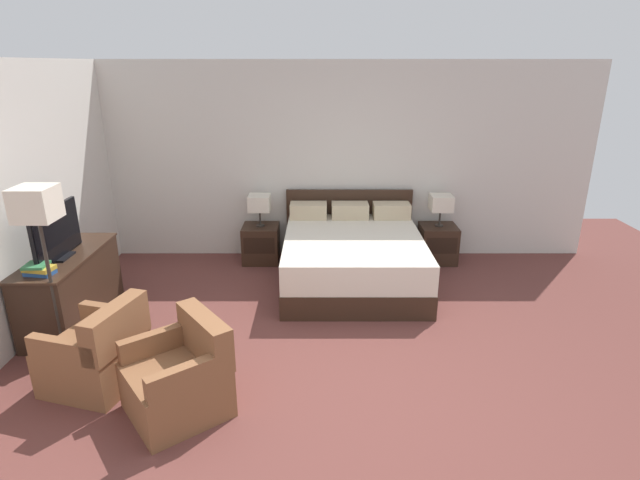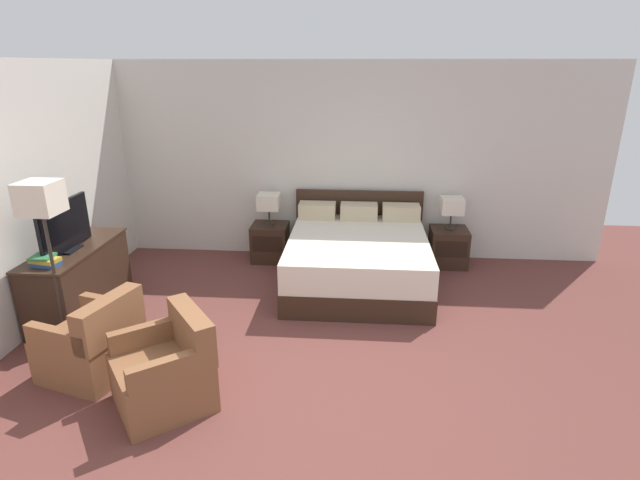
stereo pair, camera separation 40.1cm
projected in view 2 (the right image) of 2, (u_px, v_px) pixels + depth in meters
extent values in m
plane|color=brown|center=(318.00, 407.00, 3.98)|extent=(10.24, 10.24, 0.00)
cube|color=beige|center=(339.00, 162.00, 6.77)|extent=(7.18, 0.06, 2.64)
cube|color=beige|center=(35.00, 195.00, 5.09)|extent=(0.06, 5.21, 2.64)
cube|color=#332116|center=(357.00, 275.00, 6.13)|extent=(1.67, 1.93, 0.28)
cube|color=beige|center=(358.00, 251.00, 6.02)|extent=(1.65, 1.91, 0.34)
cube|color=#332116|center=(359.00, 224.00, 6.94)|extent=(1.74, 0.05, 0.96)
cube|color=#C6B28E|center=(317.00, 210.00, 6.72)|extent=(0.49, 0.28, 0.20)
cube|color=#C6B28E|center=(359.00, 211.00, 6.68)|extent=(0.49, 0.28, 0.20)
cube|color=#C6B28E|center=(401.00, 212.00, 6.64)|extent=(0.49, 0.28, 0.20)
cube|color=#332116|center=(270.00, 242.00, 6.90)|extent=(0.49, 0.46, 0.51)
cube|color=black|center=(267.00, 244.00, 6.67)|extent=(0.41, 0.01, 0.22)
cube|color=#332116|center=(448.00, 247.00, 6.72)|extent=(0.49, 0.46, 0.51)
cube|color=black|center=(451.00, 249.00, 6.49)|extent=(0.41, 0.01, 0.22)
cylinder|color=#332D28|center=(270.00, 224.00, 6.81)|extent=(0.11, 0.11, 0.02)
cylinder|color=#332D28|center=(269.00, 216.00, 6.77)|extent=(0.02, 0.02, 0.20)
cube|color=beige|center=(269.00, 202.00, 6.70)|extent=(0.29, 0.29, 0.21)
cylinder|color=#332D28|center=(450.00, 228.00, 6.63)|extent=(0.11, 0.11, 0.02)
cylinder|color=#332D28|center=(451.00, 221.00, 6.59)|extent=(0.02, 0.02, 0.20)
cube|color=beige|center=(452.00, 205.00, 6.52)|extent=(0.29, 0.29, 0.21)
cube|color=#332116|center=(79.00, 280.00, 5.38)|extent=(0.50, 1.36, 0.76)
cube|color=#382419|center=(74.00, 249.00, 5.26)|extent=(0.52, 1.40, 0.02)
cube|color=black|center=(69.00, 249.00, 5.17)|extent=(0.18, 0.27, 0.02)
cube|color=black|center=(65.00, 226.00, 5.08)|extent=(0.04, 0.86, 0.52)
cube|color=black|center=(66.00, 226.00, 5.08)|extent=(0.01, 0.84, 0.49)
cube|color=#234C8E|center=(46.00, 264.00, 4.77)|extent=(0.27, 0.18, 0.04)
cube|color=gold|center=(45.00, 260.00, 4.76)|extent=(0.28, 0.20, 0.04)
cube|color=#2D7042|center=(42.00, 257.00, 4.75)|extent=(0.20, 0.20, 0.02)
cube|color=brown|center=(91.00, 352.00, 4.38)|extent=(0.84, 0.84, 0.40)
cube|color=brown|center=(109.00, 318.00, 4.16)|extent=(0.34, 0.70, 0.36)
cube|color=brown|center=(58.00, 339.00, 4.02)|extent=(0.63, 0.26, 0.18)
cube|color=brown|center=(111.00, 308.00, 4.54)|extent=(0.63, 0.26, 0.18)
cube|color=brown|center=(163.00, 382.00, 3.96)|extent=(0.95, 0.95, 0.40)
cube|color=brown|center=(192.00, 331.00, 3.97)|extent=(0.54, 0.64, 0.36)
cube|color=brown|center=(170.00, 369.00, 3.63)|extent=(0.55, 0.45, 0.18)
cube|color=brown|center=(148.00, 334.00, 4.09)|extent=(0.55, 0.45, 0.18)
cylinder|color=#332D28|center=(68.00, 344.00, 4.86)|extent=(0.28, 0.28, 0.02)
cylinder|color=#332D28|center=(56.00, 281.00, 4.63)|extent=(0.03, 0.03, 1.31)
cube|color=beige|center=(40.00, 198.00, 4.37)|extent=(0.32, 0.32, 0.29)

